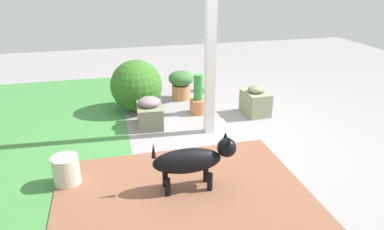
{
  "coord_description": "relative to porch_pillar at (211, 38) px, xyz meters",
  "views": [
    {
      "loc": [
        -3.71,
        1.18,
        2.01
      ],
      "look_at": [
        0.06,
        0.25,
        0.37
      ],
      "focal_mm": 32.71,
      "sensor_mm": 36.0,
      "label": 1
    }
  ],
  "objects": [
    {
      "name": "ground_plane",
      "position": [
        -0.34,
        0.05,
        -1.24
      ],
      "size": [
        12.0,
        12.0,
        0.0
      ],
      "primitive_type": "plane",
      "color": "gray"
    },
    {
      "name": "brick_path",
      "position": [
        -1.34,
        0.65,
        -1.23
      ],
      "size": [
        1.8,
        2.4,
        0.02
      ],
      "primitive_type": "cube",
      "color": "brown",
      "rests_on": "ground"
    },
    {
      "name": "lawn_patch",
      "position": [
        0.26,
        2.45,
        -1.24
      ],
      "size": [
        5.2,
        2.8,
        0.01
      ],
      "primitive_type": "cube",
      "color": "#41843F",
      "rests_on": "ground"
    },
    {
      "name": "porch_pillar",
      "position": [
        0.0,
        0.0,
        0.0
      ],
      "size": [
        0.12,
        0.12,
        2.48
      ],
      "primitive_type": "cube",
      "color": "white",
      "rests_on": "ground"
    },
    {
      "name": "stone_planter_nearest",
      "position": [
        0.41,
        -0.84,
        -1.04
      ],
      "size": [
        0.46,
        0.36,
        0.44
      ],
      "color": "gray",
      "rests_on": "ground"
    },
    {
      "name": "stone_planter_far",
      "position": [
        0.37,
        0.73,
        -1.05
      ],
      "size": [
        0.5,
        0.37,
        0.42
      ],
      "color": "gray",
      "rests_on": "ground"
    },
    {
      "name": "round_shrub",
      "position": [
        1.0,
        0.84,
        -0.85
      ],
      "size": [
        0.77,
        0.77,
        0.77
      ],
      "primitive_type": "sphere",
      "color": "#326921",
      "rests_on": "ground"
    },
    {
      "name": "terracotta_pot_spiky",
      "position": [
        1.63,
        -0.5,
        -0.97
      ],
      "size": [
        0.21,
        0.21,
        0.57
      ],
      "color": "#AB6038",
      "rests_on": "ground"
    },
    {
      "name": "terracotta_pot_tall",
      "position": [
        0.65,
        -0.03,
        -1.03
      ],
      "size": [
        0.25,
        0.25,
        0.6
      ],
      "color": "#C57946",
      "rests_on": "ground"
    },
    {
      "name": "terracotta_pot_broad",
      "position": [
        1.33,
        0.09,
        -0.97
      ],
      "size": [
        0.41,
        0.41,
        0.47
      ],
      "color": "#C2794E",
      "rests_on": "ground"
    },
    {
      "name": "dog",
      "position": [
        -1.24,
        0.52,
        -0.91
      ],
      "size": [
        0.24,
        0.82,
        0.56
      ],
      "color": "black",
      "rests_on": "ground"
    },
    {
      "name": "ceramic_urn",
      "position": [
        -0.86,
        1.73,
        -1.09
      ],
      "size": [
        0.26,
        0.26,
        0.31
      ],
      "primitive_type": "cylinder",
      "color": "beige",
      "rests_on": "ground"
    }
  ]
}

